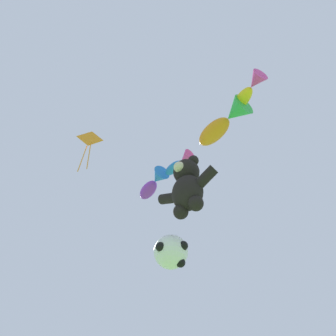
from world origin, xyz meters
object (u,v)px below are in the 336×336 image
Objects in this scene: teddy_bear_kite at (187,186)px; fish_kite_violet at (153,184)px; fish_kite_tangerine at (225,122)px; fish_kite_cobalt at (179,163)px; fish_kite_goldfin at (249,90)px; diamond_kite at (89,142)px; soccer_ball_kite at (171,252)px.

fish_kite_violet is at bearing 148.80° from teddy_bear_kite.
fish_kite_cobalt is (-2.39, 0.27, -0.31)m from fish_kite_tangerine.
fish_kite_violet is (-5.45, 1.05, -0.30)m from fish_kite_goldfin.
fish_kite_goldfin reaches higher than diamond_kite.
soccer_ball_kite is (-0.86, 0.29, -1.71)m from teddy_bear_kite.
fish_kite_violet is at bearing 171.84° from fish_kite_tangerine.
teddy_bear_kite is at bearing -19.00° from soccer_ball_kite.
soccer_ball_kite is at bearing -169.37° from fish_kite_goldfin.
fish_kite_cobalt is (-1.50, 1.62, 3.45)m from teddy_bear_kite.
diamond_kite is (0.08, -3.53, -0.61)m from fish_kite_violet.
diamond_kite reaches higher than soccer_ball_kite.
teddy_bear_kite reaches higher than soccer_ball_kite.
diamond_kite is at bearing -143.63° from fish_kite_tangerine.
soccer_ball_kite is at bearing -35.06° from fish_kite_violet.
teddy_bear_kite is at bearing -47.15° from fish_kite_cobalt.
fish_kite_violet is (-3.18, 1.93, 3.63)m from teddy_bear_kite.
fish_kite_violet is at bearing 91.32° from diamond_kite.
fish_kite_goldfin is at bearing 10.63° from soccer_ball_kite.
teddy_bear_kite is 4.10m from fish_kite_tangerine.
fish_kite_goldfin is 5.98m from diamond_kite.
fish_kite_cobalt is at bearing 115.96° from soccer_ball_kite.
diamond_kite is (-3.10, -1.60, 3.02)m from teddy_bear_kite.
fish_kite_tangerine is 2.43m from fish_kite_cobalt.
fish_kite_goldfin is at bearing -11.05° from fish_kite_cobalt.
fish_kite_goldfin is at bearing -18.60° from fish_kite_tangerine.
fish_kite_cobalt is 0.78× the size of fish_kite_violet.
fish_kite_goldfin is at bearing 21.23° from teddy_bear_kite.
soccer_ball_kite is 6.47m from fish_kite_goldfin.
fish_kite_tangerine is at bearing 30.90° from soccer_ball_kite.
fish_kite_goldfin is 0.90× the size of fish_kite_violet.
diamond_kite is (-1.60, -3.22, -0.43)m from fish_kite_cobalt.
fish_kite_violet is (-4.08, 0.58, -0.13)m from fish_kite_tangerine.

